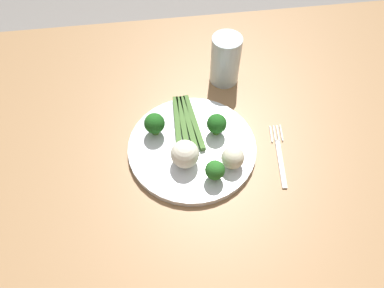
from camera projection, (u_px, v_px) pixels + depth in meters
ground_plane at (208, 251)px, 1.41m from camera, size 6.00×6.00×0.02m
dining_table at (218, 162)px, 0.89m from camera, size 1.44×0.92×0.72m
plate at (192, 147)px, 0.80m from camera, size 0.28×0.28×0.01m
asparagus_bundle at (186, 123)px, 0.82m from camera, size 0.06×0.16×0.01m
broccoli_front_left at (215, 170)px, 0.72m from camera, size 0.04×0.04×0.05m
broccoli_front at (217, 124)px, 0.79m from camera, size 0.04×0.04×0.05m
broccoli_left at (154, 124)px, 0.79m from camera, size 0.05×0.05×0.06m
cauliflower_near_fork at (185, 154)px, 0.74m from camera, size 0.06×0.06×0.06m
cauliflower_mid at (233, 158)px, 0.74m from camera, size 0.05×0.05×0.05m
fork at (279, 154)px, 0.79m from camera, size 0.04×0.17×0.00m
water_glass at (225, 60)px, 0.88m from camera, size 0.07×0.07×0.13m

